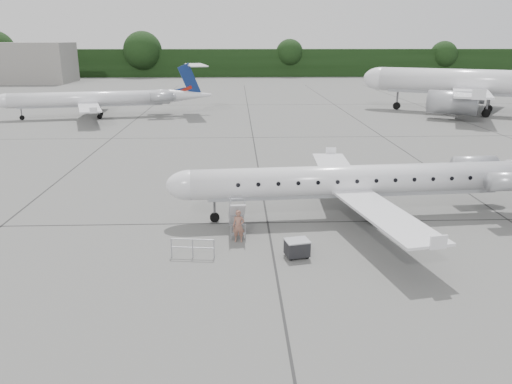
{
  "coord_description": "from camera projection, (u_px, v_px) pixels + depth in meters",
  "views": [
    {
      "loc": [
        -7.22,
        -23.82,
        10.7
      ],
      "look_at": [
        -6.19,
        3.59,
        2.3
      ],
      "focal_mm": 35.0,
      "sensor_mm": 36.0,
      "label": 1
    }
  ],
  "objects": [
    {
      "name": "ground",
      "position": [
        376.0,
        253.0,
        26.15
      ],
      "size": [
        320.0,
        320.0,
        0.0
      ],
      "primitive_type": "plane",
      "color": "#5D5D5B",
      "rests_on": "ground"
    },
    {
      "name": "bg_regional_left",
      "position": [
        91.0,
        92.0,
        70.24
      ],
      "size": [
        31.39,
        25.17,
        7.36
      ],
      "primitive_type": null,
      "rotation": [
        0.0,
        0.0,
        0.19
      ],
      "color": "silver",
      "rests_on": "ground"
    },
    {
      "name": "safety_railing",
      "position": [
        193.0,
        248.0,
        25.42
      ],
      "size": [
        2.19,
        0.34,
        1.0
      ],
      "primitive_type": null,
      "rotation": [
        0.0,
        0.0,
        -0.12
      ],
      "color": "#96989E",
      "rests_on": "ground"
    },
    {
      "name": "bg_narrowbody",
      "position": [
        479.0,
        69.0,
        72.8
      ],
      "size": [
        44.46,
        40.62,
        13.03
      ],
      "primitive_type": null,
      "rotation": [
        0.0,
        0.0,
        -0.51
      ],
      "color": "silver",
      "rests_on": "ground"
    },
    {
      "name": "passenger",
      "position": [
        239.0,
        226.0,
        27.33
      ],
      "size": [
        0.72,
        0.53,
        1.82
      ],
      "primitive_type": "imported",
      "rotation": [
        0.0,
        0.0,
        -0.15
      ],
      "color": "#865849",
      "rests_on": "ground"
    },
    {
      "name": "treeline",
      "position": [
        261.0,
        63.0,
        149.19
      ],
      "size": [
        260.0,
        4.0,
        8.0
      ],
      "primitive_type": "cube",
      "color": "black",
      "rests_on": "ground"
    },
    {
      "name": "airstair",
      "position": [
        237.0,
        216.0,
        28.45
      ],
      "size": [
        1.0,
        2.2,
        2.07
      ],
      "primitive_type": null,
      "rotation": [
        0.0,
        0.0,
        0.07
      ],
      "color": "silver",
      "rests_on": "ground"
    },
    {
      "name": "main_regional_jet",
      "position": [
        355.0,
        166.0,
        30.52
      ],
      "size": [
        27.09,
        20.42,
        6.62
      ],
      "primitive_type": null,
      "rotation": [
        0.0,
        0.0,
        0.07
      ],
      "color": "silver",
      "rests_on": "ground"
    },
    {
      "name": "baggage_cart",
      "position": [
        297.0,
        248.0,
        25.48
      ],
      "size": [
        1.32,
        1.15,
        0.99
      ],
      "primitive_type": null,
      "rotation": [
        0.0,
        0.0,
        0.22
      ],
      "color": "black",
      "rests_on": "ground"
    }
  ]
}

